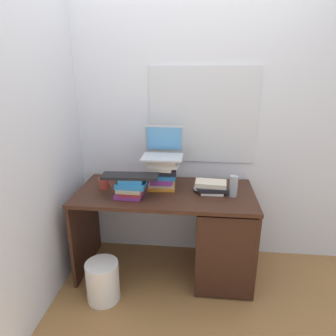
{
  "coord_description": "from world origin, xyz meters",
  "views": [
    {
      "loc": [
        0.25,
        -2.18,
        1.67
      ],
      "look_at": [
        0.02,
        0.05,
        0.92
      ],
      "focal_mm": 31.95,
      "sensor_mm": 36.0,
      "label": 1
    }
  ],
  "objects_px": {
    "book_stack_keyboard_riser": "(131,187)",
    "mug": "(104,183)",
    "keyboard": "(130,176)",
    "desk": "(208,232)",
    "book_stack_side": "(212,187)",
    "computer_mouse": "(197,188)",
    "book_stack_tall": "(162,173)",
    "water_bottle": "(234,186)",
    "wastebasket": "(103,281)",
    "laptop": "(163,149)"
  },
  "relations": [
    {
      "from": "book_stack_tall",
      "to": "keyboard",
      "type": "relative_size",
      "value": 0.61
    },
    {
      "from": "book_stack_tall",
      "to": "laptop",
      "type": "xyz_separation_m",
      "value": [
        0.0,
        0.06,
        0.18
      ]
    },
    {
      "from": "laptop",
      "to": "computer_mouse",
      "type": "bearing_deg",
      "value": -14.23
    },
    {
      "from": "book_stack_side",
      "to": "computer_mouse",
      "type": "relative_size",
      "value": 2.48
    },
    {
      "from": "computer_mouse",
      "to": "wastebasket",
      "type": "xyz_separation_m",
      "value": [
        -0.68,
        -0.43,
        -0.6
      ]
    },
    {
      "from": "book_stack_tall",
      "to": "wastebasket",
      "type": "bearing_deg",
      "value": -131.74
    },
    {
      "from": "computer_mouse",
      "to": "wastebasket",
      "type": "distance_m",
      "value": 1.0
    },
    {
      "from": "book_stack_keyboard_riser",
      "to": "book_stack_tall",
      "type": "bearing_deg",
      "value": 41.67
    },
    {
      "from": "desk",
      "to": "wastebasket",
      "type": "bearing_deg",
      "value": -155.06
    },
    {
      "from": "book_stack_side",
      "to": "keyboard",
      "type": "xyz_separation_m",
      "value": [
        -0.62,
        -0.15,
        0.12
      ]
    },
    {
      "from": "book_stack_keyboard_riser",
      "to": "book_stack_side",
      "type": "relative_size",
      "value": 0.91
    },
    {
      "from": "water_bottle",
      "to": "computer_mouse",
      "type": "bearing_deg",
      "value": 163.67
    },
    {
      "from": "book_stack_tall",
      "to": "laptop",
      "type": "relative_size",
      "value": 0.81
    },
    {
      "from": "book_stack_side",
      "to": "keyboard",
      "type": "relative_size",
      "value": 0.61
    },
    {
      "from": "book_stack_keyboard_riser",
      "to": "water_bottle",
      "type": "bearing_deg",
      "value": 7.12
    },
    {
      "from": "desk",
      "to": "water_bottle",
      "type": "bearing_deg",
      "value": -4.34
    },
    {
      "from": "desk",
      "to": "book_stack_keyboard_riser",
      "type": "xyz_separation_m",
      "value": [
        -0.6,
        -0.11,
        0.41
      ]
    },
    {
      "from": "keyboard",
      "to": "water_bottle",
      "type": "distance_m",
      "value": 0.78
    },
    {
      "from": "laptop",
      "to": "water_bottle",
      "type": "height_order",
      "value": "laptop"
    },
    {
      "from": "book_stack_tall",
      "to": "book_stack_side",
      "type": "xyz_separation_m",
      "value": [
        0.4,
        -0.04,
        -0.08
      ]
    },
    {
      "from": "book_stack_side",
      "to": "keyboard",
      "type": "bearing_deg",
      "value": -166.11
    },
    {
      "from": "book_stack_side",
      "to": "laptop",
      "type": "distance_m",
      "value": 0.49
    },
    {
      "from": "desk",
      "to": "book_stack_keyboard_riser",
      "type": "height_order",
      "value": "book_stack_keyboard_riser"
    },
    {
      "from": "book_stack_side",
      "to": "wastebasket",
      "type": "relative_size",
      "value": 0.83
    },
    {
      "from": "laptop",
      "to": "mug",
      "type": "bearing_deg",
      "value": -168.46
    },
    {
      "from": "mug",
      "to": "water_bottle",
      "type": "height_order",
      "value": "water_bottle"
    },
    {
      "from": "book_stack_keyboard_riser",
      "to": "laptop",
      "type": "distance_m",
      "value": 0.4
    },
    {
      "from": "book_stack_tall",
      "to": "mug",
      "type": "xyz_separation_m",
      "value": [
        -0.47,
        -0.04,
        -0.09
      ]
    },
    {
      "from": "laptop",
      "to": "mug",
      "type": "height_order",
      "value": "laptop"
    },
    {
      "from": "book_stack_keyboard_riser",
      "to": "mug",
      "type": "distance_m",
      "value": 0.3
    },
    {
      "from": "keyboard",
      "to": "wastebasket",
      "type": "distance_m",
      "value": 0.81
    },
    {
      "from": "desk",
      "to": "keyboard",
      "type": "height_order",
      "value": "keyboard"
    },
    {
      "from": "mug",
      "to": "laptop",
      "type": "bearing_deg",
      "value": 11.54
    },
    {
      "from": "mug",
      "to": "computer_mouse",
      "type": "bearing_deg",
      "value": 1.93
    },
    {
      "from": "keyboard",
      "to": "computer_mouse",
      "type": "xyz_separation_m",
      "value": [
        0.5,
        0.17,
        -0.15
      ]
    },
    {
      "from": "desk",
      "to": "book_stack_tall",
      "type": "height_order",
      "value": "book_stack_tall"
    },
    {
      "from": "book_stack_keyboard_riser",
      "to": "computer_mouse",
      "type": "distance_m",
      "value": 0.53
    },
    {
      "from": "computer_mouse",
      "to": "book_stack_tall",
      "type": "bearing_deg",
      "value": 176.96
    },
    {
      "from": "water_bottle",
      "to": "wastebasket",
      "type": "xyz_separation_m",
      "value": [
        -0.95,
        -0.35,
        -0.66
      ]
    },
    {
      "from": "book_stack_tall",
      "to": "laptop",
      "type": "bearing_deg",
      "value": 89.19
    },
    {
      "from": "desk",
      "to": "book_stack_keyboard_riser",
      "type": "relative_size",
      "value": 5.97
    },
    {
      "from": "water_bottle",
      "to": "book_stack_keyboard_riser",
      "type": "bearing_deg",
      "value": -172.88
    },
    {
      "from": "desk",
      "to": "computer_mouse",
      "type": "height_order",
      "value": "computer_mouse"
    },
    {
      "from": "book_stack_tall",
      "to": "book_stack_side",
      "type": "relative_size",
      "value": 1.0
    },
    {
      "from": "water_bottle",
      "to": "wastebasket",
      "type": "distance_m",
      "value": 1.21
    },
    {
      "from": "book_stack_keyboard_riser",
      "to": "keyboard",
      "type": "distance_m",
      "value": 0.09
    },
    {
      "from": "book_stack_tall",
      "to": "computer_mouse",
      "type": "bearing_deg",
      "value": -3.04
    },
    {
      "from": "book_stack_keyboard_riser",
      "to": "computer_mouse",
      "type": "height_order",
      "value": "book_stack_keyboard_riser"
    },
    {
      "from": "desk",
      "to": "keyboard",
      "type": "xyz_separation_m",
      "value": [
        -0.6,
        -0.11,
        0.5
      ]
    },
    {
      "from": "book_stack_tall",
      "to": "book_stack_keyboard_riser",
      "type": "xyz_separation_m",
      "value": [
        -0.22,
        -0.19,
        -0.05
      ]
    }
  ]
}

